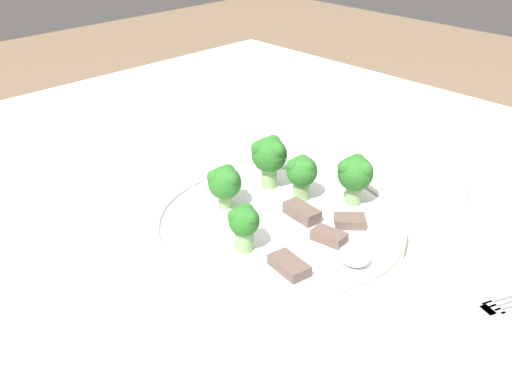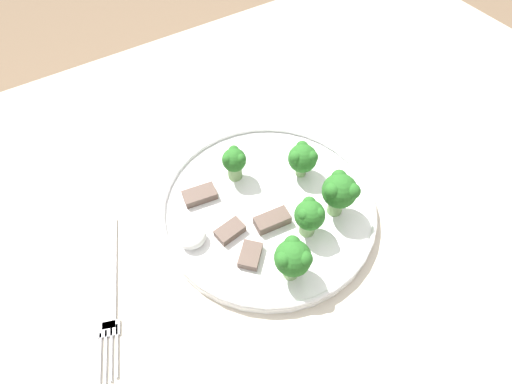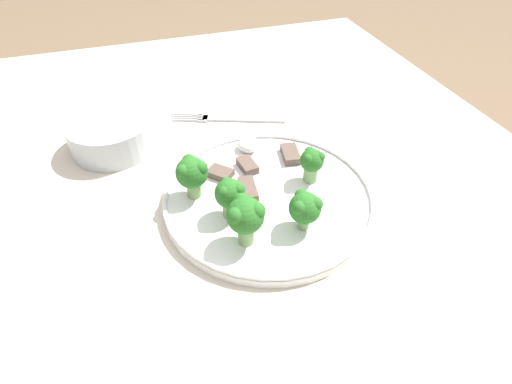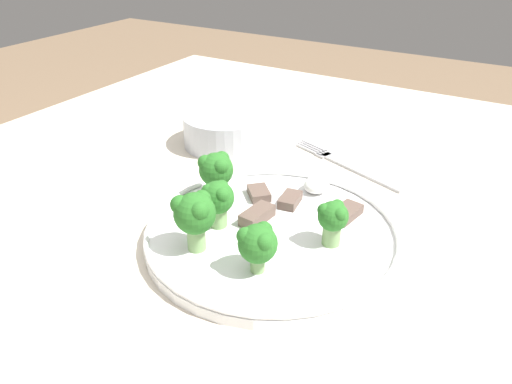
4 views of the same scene
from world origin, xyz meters
The scene contains 14 objects.
ground_plane centered at (0.00, 0.00, 0.00)m, with size 8.00×8.00×0.00m, color #7F664C.
table centered at (0.00, 0.00, 0.66)m, with size 1.28×1.03×0.75m.
dinner_plate centered at (0.01, -0.07, 0.76)m, with size 0.29×0.29×0.02m.
fork centered at (0.23, -0.07, 0.75)m, with size 0.09×0.20×0.00m.
broccoli_floret_near_rim_left centered at (-0.06, -0.01, 0.80)m, with size 0.05×0.04×0.07m.
broccoli_floret_center_left centered at (-0.06, -0.09, 0.79)m, with size 0.04×0.04×0.05m.
broccoli_floret_back_left centered at (-0.01, -0.01, 0.80)m, with size 0.04×0.04×0.06m.
broccoli_floret_front_left centered at (0.04, 0.03, 0.80)m, with size 0.04×0.04×0.06m.
broccoli_floret_center_back centered at (0.02, -0.13, 0.79)m, with size 0.03×0.03×0.05m.
meat_slice_front_slice centered at (0.07, -0.01, 0.77)m, with size 0.04×0.04×0.01m.
meat_slice_middle_slice centered at (0.02, -0.04, 0.77)m, with size 0.05×0.03×0.01m.
meat_slice_rear_slice centered at (0.08, -0.13, 0.77)m, with size 0.05×0.03×0.01m.
meat_slice_edge_slice centered at (0.08, -0.06, 0.77)m, with size 0.04×0.03×0.01m.
sauce_dollop centered at (0.12, -0.07, 0.77)m, with size 0.03×0.03×0.02m.
Camera 2 is at (0.18, 0.18, 1.20)m, focal length 28.00 mm.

